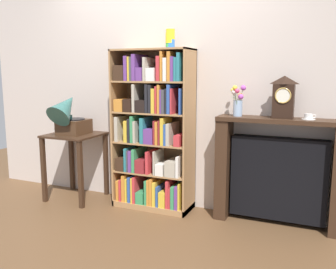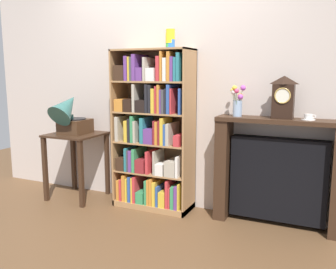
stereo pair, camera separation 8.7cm
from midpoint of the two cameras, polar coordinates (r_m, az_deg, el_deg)
ground_plane at (r=3.95m, az=-2.50°, el=-11.85°), size 7.91×6.40×0.02m
wall_back at (r=3.91m, az=1.94°, el=7.66°), size 4.91×0.08×2.60m
bookshelf at (r=3.84m, az=-1.79°, el=-0.23°), size 0.83×0.34×1.67m
cup_stack at (r=3.76m, az=1.04°, el=14.66°), size 0.09×0.09×0.19m
side_table_left at (r=4.30m, az=-13.54°, el=-2.23°), size 0.56×0.55×0.75m
gramophone at (r=4.17m, az=-14.44°, el=3.07°), size 0.29×0.50×0.52m
fireplace_mantel at (r=3.60m, az=17.41°, el=-5.82°), size 1.16×0.27×1.02m
mantel_clock at (r=3.45m, az=18.22°, el=5.52°), size 0.18×0.13×0.38m
flower_vase at (r=3.53m, az=11.49°, el=5.02°), size 0.15×0.17×0.29m
teacup_with_saucer at (r=3.45m, az=21.72°, el=2.49°), size 0.12×0.12×0.05m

